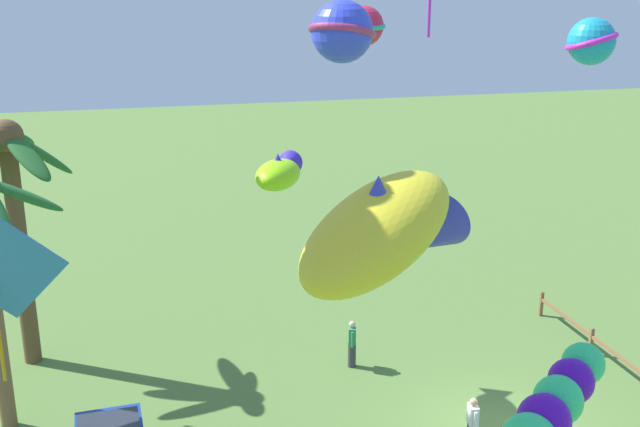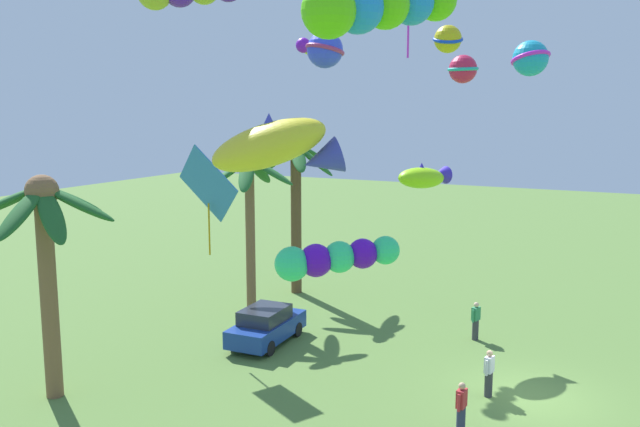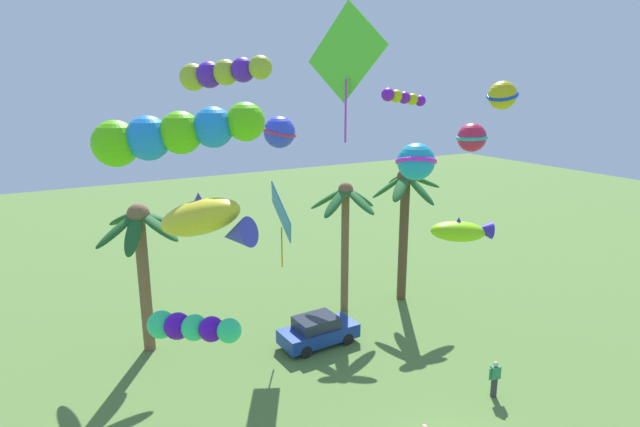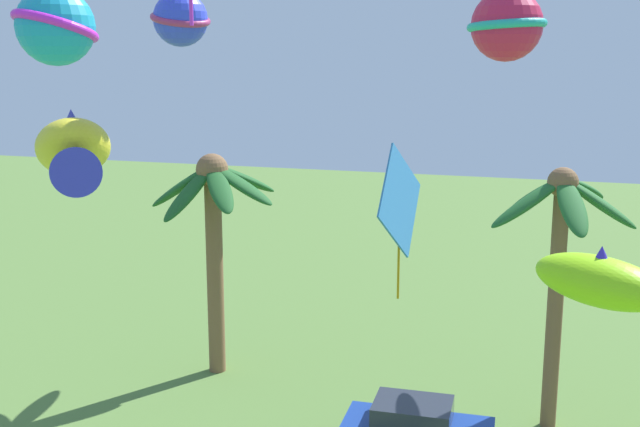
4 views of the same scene
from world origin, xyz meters
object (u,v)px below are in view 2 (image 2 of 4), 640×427
object	(u,v)px
spectator_2	(489,373)
kite_tube_6	(379,6)
kite_diamond_8	(208,185)
parked_car_0	(266,325)
spectator_0	(461,408)
spectator_1	(476,321)
kite_fish_5	(424,177)
kite_ball_11	(448,39)
palm_tree_2	(296,180)
palm_tree_0	(46,233)
kite_tube_1	(314,50)
kite_ball_9	(463,69)
kite_ball_4	(530,58)
kite_ball_2	(325,50)
kite_fish_7	(277,146)
palm_tree_1	(249,192)
kite_tube_0	(333,258)

from	to	relation	value
spectator_2	kite_tube_6	distance (m)	13.11
kite_diamond_8	parked_car_0	bearing A→B (deg)	-64.01
spectator_0	parked_car_0	bearing A→B (deg)	66.14
parked_car_0	spectator_1	distance (m)	8.57
spectator_2	kite_fish_5	world-z (taller)	kite_fish_5
kite_diamond_8	kite_ball_11	bearing A→B (deg)	-50.34
palm_tree_2	kite_fish_5	bearing A→B (deg)	-112.13
palm_tree_2	kite_tube_6	size ratio (longest dim) A/B	2.11
palm_tree_0	parked_car_0	distance (m)	9.48
kite_tube_1	kite_ball_9	world-z (taller)	kite_tube_1
spectator_2	kite_ball_4	size ratio (longest dim) A/B	1.08
kite_diamond_8	kite_ball_2	bearing A→B (deg)	-115.17
kite_tube_6	kite_ball_9	bearing A→B (deg)	5.27
palm_tree_2	kite_ball_2	size ratio (longest dim) A/B	4.82
parked_car_0	kite_fish_7	world-z (taller)	kite_fish_7
parked_car_0	kite_ball_4	xyz separation A→B (m)	(-2.88, -10.31, 10.00)
palm_tree_1	spectator_0	size ratio (longest dim) A/B	4.71
parked_car_0	kite_tube_1	world-z (taller)	kite_tube_1
kite_diamond_8	kite_fish_5	bearing A→B (deg)	-54.72
spectator_0	kite_ball_9	xyz separation A→B (m)	(6.32, 1.94, 10.01)
palm_tree_1	spectator_0	xyz separation A→B (m)	(-7.31, -11.87, -4.84)
kite_tube_0	kite_ball_4	bearing A→B (deg)	-33.81
spectator_1	kite_fish_7	xyz separation A→B (m)	(-10.98, 2.91, 7.59)
spectator_0	kite_diamond_8	bearing A→B (deg)	74.62
palm_tree_2	parked_car_0	distance (m)	9.19
palm_tree_1	kite_tube_1	distance (m)	7.03
kite_fish_5	kite_ball_11	size ratio (longest dim) A/B	1.72
kite_ball_2	spectator_0	bearing A→B (deg)	-88.86
palm_tree_1	kite_fish_5	world-z (taller)	palm_tree_1
kite_fish_7	kite_diamond_8	distance (m)	8.96
kite_fish_7	kite_tube_1	bearing A→B (deg)	22.68
spectator_2	kite_fish_7	size ratio (longest dim) A/B	0.42
palm_tree_2	kite_tube_1	xyz separation A→B (m)	(-2.21, -2.18, 6.17)
kite_tube_6	kite_ball_11	bearing A→B (deg)	10.07
kite_ball_9	parked_car_0	bearing A→B (deg)	108.20
kite_tube_6	kite_ball_11	xyz separation A→B (m)	(13.83, 2.46, 0.69)
palm_tree_0	kite_fish_5	world-z (taller)	palm_tree_0
palm_tree_0	kite_ball_4	bearing A→B (deg)	-72.13
spectator_1	kite_ball_4	distance (m)	12.54
kite_fish_5	kite_ball_2	bearing A→B (deg)	176.38
kite_diamond_8	kite_ball_11	distance (m)	11.45
palm_tree_2	kite_ball_2	distance (m)	14.40
kite_ball_2	kite_ball_11	xyz separation A→B (m)	(9.42, -0.98, 1.12)
palm_tree_0	kite_fish_7	distance (m)	8.73
kite_fish_5	kite_ball_9	distance (m)	4.94
spectator_0	kite_ball_2	distance (m)	11.19
spectator_1	kite_ball_2	world-z (taller)	kite_ball_2
parked_car_0	spectator_0	bearing A→B (deg)	-113.86
kite_tube_1	kite_ball_11	world-z (taller)	kite_ball_11
palm_tree_1	palm_tree_0	bearing A→B (deg)	175.75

